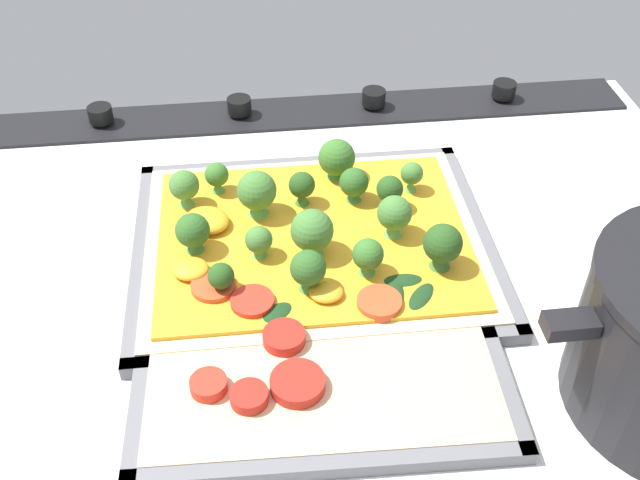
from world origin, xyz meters
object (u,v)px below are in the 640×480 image
at_px(broccoli_pizza, 311,231).
at_px(veggie_pizza_back, 314,348).
at_px(baking_tray_back, 319,357).
at_px(baking_tray_front, 313,247).

relative_size(broccoli_pizza, veggie_pizza_back, 1.13).
relative_size(broccoli_pizza, baking_tray_back, 1.04).
height_order(baking_tray_back, veggie_pizza_back, veggie_pizza_back).
bearing_deg(baking_tray_front, baking_tray_back, 85.91).
height_order(baking_tray_front, broccoli_pizza, broccoli_pizza).
distance_m(baking_tray_front, veggie_pizza_back, 0.13).
xyz_separation_m(baking_tray_front, broccoli_pizza, (0.00, -0.00, 0.02)).
bearing_deg(baking_tray_front, broccoli_pizza, -54.71).
distance_m(baking_tray_back, veggie_pizza_back, 0.01).
relative_size(baking_tray_back, veggie_pizza_back, 1.09).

